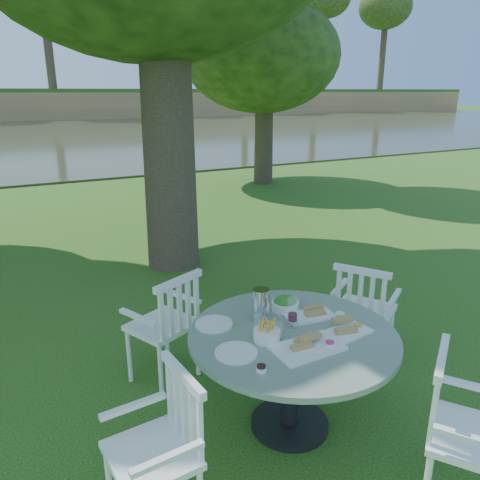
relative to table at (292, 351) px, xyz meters
name	(u,v)px	position (x,y,z in m)	size (l,w,h in m)	color
ground	(249,322)	(0.51, 1.53, -0.61)	(140.00, 140.00, 0.00)	#1A430D
table	(292,351)	(0.00, 0.00, 0.00)	(1.42, 1.42, 0.76)	black
chair_ne	(362,307)	(0.99, 0.40, -0.06)	(0.63, 0.64, 0.94)	white
chair_nw	(170,321)	(-0.56, 0.91, -0.05)	(0.63, 0.61, 0.96)	white
chair_sw	(166,438)	(-1.02, -0.32, -0.08)	(0.47, 0.50, 0.92)	white
chair_se	(455,422)	(0.43, -0.97, -0.05)	(0.66, 0.65, 0.96)	white
tableware	(280,322)	(-0.05, 0.10, 0.19)	(1.09, 0.84, 0.24)	white
river	(36,138)	(0.51, 24.53, -0.61)	(100.00, 28.00, 0.12)	#31341F
far_bank	(5,26)	(0.78, 42.65, 6.63)	(100.00, 18.00, 15.20)	#9C7749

